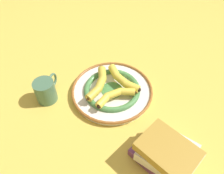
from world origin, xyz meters
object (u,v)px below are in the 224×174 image
decorative_bowl (112,90)px  banana_a (122,79)px  banana_b (115,95)px  banana_c (99,84)px  coffee_mug (46,90)px  book_stack (166,153)px

decorative_bowl → banana_a: (0.06, -0.01, 0.04)m
decorative_bowl → banana_b: (-0.03, -0.05, 0.03)m
banana_c → coffee_mug: coffee_mug is taller
decorative_bowl → banana_a: size_ratio=1.71×
banana_c → banana_b: bearing=-114.7°
banana_b → banana_c: bearing=-66.4°
banana_a → coffee_mug: coffee_mug is taller
banana_a → book_stack: book_stack is taller
decorative_bowl → coffee_mug: bearing=138.0°
banana_c → coffee_mug: (-0.17, 0.14, -0.00)m
banana_c → coffee_mug: size_ratio=1.45×
book_stack → coffee_mug: (-0.10, 0.53, -0.00)m
coffee_mug → decorative_bowl: bearing=-67.3°
decorative_bowl → banana_c: (-0.03, 0.05, 0.04)m
coffee_mug → banana_a: bearing=-61.7°
banana_b → coffee_mug: coffee_mug is taller
decorative_bowl → banana_c: bearing=127.6°
decorative_bowl → book_stack: 0.36m
decorative_bowl → book_stack: size_ratio=1.72×
banana_a → book_stack: 0.37m
coffee_mug → banana_b: bearing=-78.6°
banana_a → coffee_mug: size_ratio=1.55×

